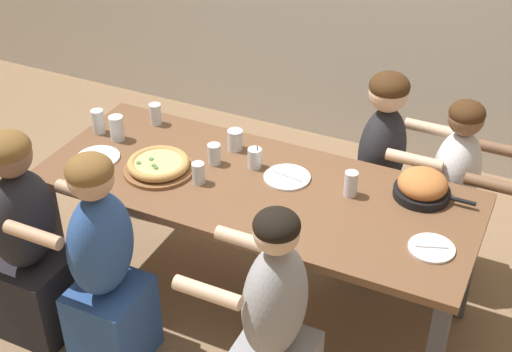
# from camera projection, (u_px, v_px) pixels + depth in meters

# --- Properties ---
(ground_plane) EXTENTS (18.00, 18.00, 0.00)m
(ground_plane) POSITION_uv_depth(u_px,v_px,m) (256.00, 299.00, 3.81)
(ground_plane) COLOR #896B4C
(ground_plane) RESTS_ON ground
(dining_table) EXTENTS (2.11, 0.84, 0.74)m
(dining_table) POSITION_uv_depth(u_px,v_px,m) (256.00, 198.00, 3.44)
(dining_table) COLOR brown
(dining_table) RESTS_ON ground
(pizza_board_main) EXTENTS (0.35, 0.35, 0.06)m
(pizza_board_main) POSITION_uv_depth(u_px,v_px,m) (159.00, 165.00, 3.48)
(pizza_board_main) COLOR brown
(pizza_board_main) RESTS_ON dining_table
(skillet_bowl) EXTENTS (0.38, 0.26, 0.13)m
(skillet_bowl) POSITION_uv_depth(u_px,v_px,m) (423.00, 186.00, 3.29)
(skillet_bowl) COLOR black
(skillet_bowl) RESTS_ON dining_table
(empty_plate_a) EXTENTS (0.23, 0.23, 0.02)m
(empty_plate_a) POSITION_uv_depth(u_px,v_px,m) (287.00, 177.00, 3.44)
(empty_plate_a) COLOR white
(empty_plate_a) RESTS_ON dining_table
(empty_plate_b) EXTENTS (0.20, 0.20, 0.02)m
(empty_plate_b) POSITION_uv_depth(u_px,v_px,m) (432.00, 248.00, 2.99)
(empty_plate_b) COLOR white
(empty_plate_b) RESTS_ON dining_table
(empty_plate_c) EXTENTS (0.22, 0.22, 0.02)m
(empty_plate_c) POSITION_uv_depth(u_px,v_px,m) (98.00, 157.00, 3.59)
(empty_plate_c) COLOR white
(empty_plate_c) RESTS_ON dining_table
(cocktail_glass_blue) EXTENTS (0.07, 0.07, 0.13)m
(cocktail_glass_blue) POSITION_uv_depth(u_px,v_px,m) (255.00, 159.00, 3.50)
(cocktail_glass_blue) COLOR silver
(cocktail_glass_blue) RESTS_ON dining_table
(drinking_glass_a) EXTENTS (0.08, 0.08, 0.13)m
(drinking_glass_a) POSITION_uv_depth(u_px,v_px,m) (117.00, 128.00, 3.71)
(drinking_glass_a) COLOR silver
(drinking_glass_a) RESTS_ON dining_table
(drinking_glass_b) EXTENTS (0.06, 0.06, 0.12)m
(drinking_glass_b) POSITION_uv_depth(u_px,v_px,m) (351.00, 184.00, 3.29)
(drinking_glass_b) COLOR silver
(drinking_glass_b) RESTS_ON dining_table
(drinking_glass_c) EXTENTS (0.07, 0.07, 0.11)m
(drinking_glass_c) POSITION_uv_depth(u_px,v_px,m) (214.00, 155.00, 3.53)
(drinking_glass_c) COLOR silver
(drinking_glass_c) RESTS_ON dining_table
(drinking_glass_d) EXTENTS (0.08, 0.08, 0.11)m
(drinking_glass_d) POSITION_uv_depth(u_px,v_px,m) (235.00, 141.00, 3.64)
(drinking_glass_d) COLOR silver
(drinking_glass_d) RESTS_ON dining_table
(drinking_glass_e) EXTENTS (0.07, 0.07, 0.13)m
(drinking_glass_e) POSITION_uv_depth(u_px,v_px,m) (98.00, 122.00, 3.77)
(drinking_glass_e) COLOR silver
(drinking_glass_e) RESTS_ON dining_table
(drinking_glass_f) EXTENTS (0.06, 0.06, 0.12)m
(drinking_glass_f) POSITION_uv_depth(u_px,v_px,m) (156.00, 115.00, 3.85)
(drinking_glass_f) COLOR silver
(drinking_glass_f) RESTS_ON dining_table
(drinking_glass_g) EXTENTS (0.06, 0.06, 0.11)m
(drinking_glass_g) POSITION_uv_depth(u_px,v_px,m) (198.00, 174.00, 3.38)
(drinking_glass_g) COLOR silver
(drinking_glass_g) RESTS_ON dining_table
(diner_far_right) EXTENTS (0.51, 0.40, 1.07)m
(diner_far_right) POSITION_uv_depth(u_px,v_px,m) (451.00, 202.00, 3.72)
(diner_far_right) COLOR silver
(diner_far_right) RESTS_ON ground
(diner_far_midright) EXTENTS (0.51, 0.40, 1.14)m
(diner_far_midright) POSITION_uv_depth(u_px,v_px,m) (380.00, 177.00, 3.84)
(diner_far_midright) COLOR #232328
(diner_far_midright) RESTS_ON ground
(diner_near_midleft) EXTENTS (0.51, 0.40, 1.15)m
(diner_near_midleft) POSITION_uv_depth(u_px,v_px,m) (105.00, 272.00, 3.20)
(diner_near_midleft) COLOR #2D5193
(diner_near_midleft) RESTS_ON ground
(diner_near_midright) EXTENTS (0.51, 0.40, 1.13)m
(diner_near_midright) POSITION_uv_depth(u_px,v_px,m) (274.00, 334.00, 2.91)
(diner_near_midright) COLOR #99999E
(diner_near_midright) RESTS_ON ground
(diner_near_left) EXTENTS (0.51, 0.40, 1.14)m
(diner_near_left) POSITION_uv_depth(u_px,v_px,m) (28.00, 245.00, 3.35)
(diner_near_left) COLOR #232328
(diner_near_left) RESTS_ON ground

